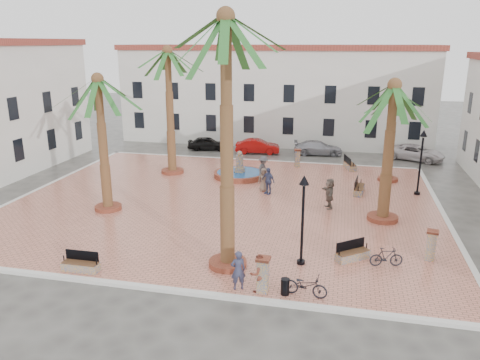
{
  "coord_description": "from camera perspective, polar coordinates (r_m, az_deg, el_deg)",
  "views": [
    {
      "loc": [
        7.09,
        -26.84,
        9.72
      ],
      "look_at": [
        1.0,
        0.0,
        1.6
      ],
      "focal_mm": 35.0,
      "sensor_mm": 36.0,
      "label": 1
    }
  ],
  "objects": [
    {
      "name": "litter_bin",
      "position": [
        18.96,
        5.52,
        -12.81
      ],
      "size": [
        0.35,
        0.35,
        0.67
      ],
      "primitive_type": "cylinder",
      "color": "black",
      "rests_on": "plaza"
    },
    {
      "name": "pedestrian_east",
      "position": [
        28.38,
        10.84,
        -1.61
      ],
      "size": [
        1.01,
        1.79,
        1.84
      ],
      "primitive_type": "imported",
      "rotation": [
        0.0,
        0.0,
        -1.28
      ],
      "color": "#62574D",
      "rests_on": "plaza"
    },
    {
      "name": "pedestrian_fountain_a",
      "position": [
        31.15,
        2.91,
        0.04
      ],
      "size": [
        0.86,
        0.65,
        1.58
      ],
      "primitive_type": "imported",
      "rotation": [
        0.0,
        0.0,
        0.21
      ],
      "color": "#816656",
      "rests_on": "plaza"
    },
    {
      "name": "bench_ne",
      "position": [
        37.75,
        13.22,
        1.75
      ],
      "size": [
        1.09,
        1.99,
        1.0
      ],
      "rotation": [
        0.0,
        0.0,
        1.85
      ],
      "color": "gray",
      "rests_on": "plaza"
    },
    {
      "name": "kerb_s",
      "position": [
        19.86,
        -10.15,
        -12.9
      ],
      "size": [
        26.3,
        0.3,
        0.16
      ],
      "primitive_type": "cube",
      "color": "silver",
      "rests_on": "ground"
    },
    {
      "name": "lamppost_s",
      "position": [
        20.47,
        7.71,
        -3.02
      ],
      "size": [
        0.45,
        0.45,
        4.14
      ],
      "color": "black",
      "rests_on": "plaza"
    },
    {
      "name": "bench_s",
      "position": [
        21.81,
        -18.84,
        -9.83
      ],
      "size": [
        1.65,
        0.52,
        0.87
      ],
      "rotation": [
        0.0,
        0.0,
        0.01
      ],
      "color": "gray",
      "rests_on": "plaza"
    },
    {
      "name": "cyclist_b",
      "position": [
        18.88,
        2.25,
        -11.33
      ],
      "size": [
        0.96,
        0.93,
        1.56
      ],
      "primitive_type": "imported",
      "rotation": [
        0.0,
        0.0,
        3.81
      ],
      "color": "brown",
      "rests_on": "plaza"
    },
    {
      "name": "kerb_w",
      "position": [
        34.89,
        -23.04,
        -0.95
      ],
      "size": [
        0.3,
        22.3,
        0.16
      ],
      "primitive_type": "cube",
      "color": "silver",
      "rests_on": "ground"
    },
    {
      "name": "palm_sw",
      "position": [
        27.57,
        -16.84,
        9.94
      ],
      "size": [
        5.11,
        5.11,
        7.99
      ],
      "color": "brown",
      "rests_on": "plaza"
    },
    {
      "name": "car_red",
      "position": [
        42.56,
        2.16,
        4.12
      ],
      "size": [
        4.09,
        1.81,
        1.3
      ],
      "primitive_type": "imported",
      "rotation": [
        0.0,
        0.0,
        1.68
      ],
      "color": "#9F0D0B",
      "rests_on": "ground"
    },
    {
      "name": "palm_nw",
      "position": [
        34.84,
        -8.78,
        13.76
      ],
      "size": [
        5.5,
        5.5,
        9.39
      ],
      "color": "brown",
      "rests_on": "plaza"
    },
    {
      "name": "kerb_n",
      "position": [
        39.69,
        2.11,
        2.37
      ],
      "size": [
        26.3,
        0.3,
        0.16
      ],
      "primitive_type": "cube",
      "color": "silver",
      "rests_on": "ground"
    },
    {
      "name": "fountain",
      "position": [
        34.58,
        -0.05,
        0.83
      ],
      "size": [
        3.8,
        3.8,
        1.97
      ],
      "color": "brown",
      "rests_on": "plaza"
    },
    {
      "name": "pedestrian_fountain_b",
      "position": [
        30.57,
        3.45,
        -0.09
      ],
      "size": [
        1.11,
        0.92,
        1.78
      ],
      "primitive_type": "imported",
      "rotation": [
        0.0,
        0.0,
        -0.56
      ],
      "color": "#394166",
      "rests_on": "plaza"
    },
    {
      "name": "pedestrian_north",
      "position": [
        33.12,
        2.87,
        1.32
      ],
      "size": [
        1.05,
        1.38,
        1.89
      ],
      "primitive_type": "imported",
      "rotation": [
        0.0,
        0.0,
        1.25
      ],
      "color": "#4A4A4F",
      "rests_on": "plaza"
    },
    {
      "name": "bench_e",
      "position": [
        31.8,
        14.3,
        -1.08
      ],
      "size": [
        0.79,
        1.91,
        0.98
      ],
      "rotation": [
        0.0,
        0.0,
        1.45
      ],
      "color": "gray",
      "rests_on": "plaza"
    },
    {
      "name": "bollard_e",
      "position": [
        23.11,
        22.29,
        -7.32
      ],
      "size": [
        0.61,
        0.61,
        1.44
      ],
      "rotation": [
        0.0,
        0.0,
        -0.21
      ],
      "color": "gray",
      "rests_on": "plaza"
    },
    {
      "name": "bollard_n",
      "position": [
        37.62,
        7.02,
        2.72
      ],
      "size": [
        0.59,
        0.59,
        1.41
      ],
      "rotation": [
        0.0,
        0.0,
        0.19
      ],
      "color": "gray",
      "rests_on": "plaza"
    },
    {
      "name": "ground",
      "position": [
        29.42,
        -1.9,
        -2.87
      ],
      "size": [
        120.0,
        120.0,
        0.0
      ],
      "primitive_type": "plane",
      "color": "#56544F",
      "rests_on": "ground"
    },
    {
      "name": "cyclist_a",
      "position": [
        19.01,
        -0.23,
        -10.93
      ],
      "size": [
        0.72,
        0.61,
        1.67
      ],
      "primitive_type": "imported",
      "rotation": [
        0.0,
        0.0,
        3.57
      ],
      "color": "#31324C",
      "rests_on": "plaza"
    },
    {
      "name": "lamppost_e",
      "position": [
        32.03,
        21.28,
        3.29
      ],
      "size": [
        0.46,
        0.46,
        4.28
      ],
      "color": "black",
      "rests_on": "plaza"
    },
    {
      "name": "car_silver",
      "position": [
        42.63,
        9.49,
        3.89
      ],
      "size": [
        4.46,
        2.2,
        1.25
      ],
      "primitive_type": "imported",
      "rotation": [
        0.0,
        0.0,
        1.68
      ],
      "color": "#9E9CA5",
      "rests_on": "ground"
    },
    {
      "name": "palm_e",
      "position": [
        25.98,
        18.16,
        8.97
      ],
      "size": [
        5.53,
        5.53,
        7.83
      ],
      "color": "brown",
      "rests_on": "plaza"
    },
    {
      "name": "car_white",
      "position": [
        42.81,
        20.65,
        3.14
      ],
      "size": [
        5.15,
        3.84,
        1.3
      ],
      "primitive_type": "imported",
      "rotation": [
        0.0,
        0.0,
        1.16
      ],
      "color": "beige",
      "rests_on": "ground"
    },
    {
      "name": "car_black",
      "position": [
        44.06,
        -3.99,
        4.48
      ],
      "size": [
        3.87,
        2.12,
        1.25
      ],
      "primitive_type": "imported",
      "rotation": [
        0.0,
        0.0,
        1.75
      ],
      "color": "black",
      "rests_on": "ground"
    },
    {
      "name": "palm_s",
      "position": [
        18.94,
        -1.73,
        16.21
      ],
      "size": [
        5.49,
        5.49,
        10.91
      ],
      "color": "brown",
      "rests_on": "plaza"
    },
    {
      "name": "bench_se",
      "position": [
        22.26,
        13.55,
        -8.81
      ],
      "size": [
        1.63,
        1.46,
        0.89
      ],
      "rotation": [
        0.0,
        0.0,
        0.69
      ],
      "color": "gray",
      "rests_on": "plaza"
    },
    {
      "name": "bicycle_a",
      "position": [
        18.89,
        7.98,
        -12.59
      ],
      "size": [
        1.81,
        0.85,
        0.92
      ],
      "primitive_type": "imported",
      "rotation": [
        0.0,
        0.0,
        1.43
      ],
      "color": "black",
      "rests_on": "plaza"
    },
    {
      "name": "bicycle_b",
      "position": [
        21.95,
        17.41,
        -8.94
      ],
      "size": [
        1.54,
        0.75,
        0.89
      ],
      "primitive_type": "imported",
      "rotation": [
        0.0,
        0.0,
        1.8
      ],
      "color": "black",
      "rests_on": "plaza"
    },
    {
      "name": "palm_ne",
      "position": [
        34.26,
        18.34,
        8.77
      ],
      "size": [
        4.66,
        4.66,
        6.56
      ],
      "color": "brown",
      "rests_on": "plaza"
    },
    {
      "name": "kerb_e",
      "position": [
        29.13,
        23.76,
        -4.35
      ],
      "size": [
        0.3,
        22.3,
        0.16
      ],
      "primitive_type": "cube",
      "color": "silver",
      "rests_on": "ground"
    },
    {
      "name": "building_north",
      "position": [
        47.63,
        4.22,
        10.42
      ],
      "size": [
        30.4,
        7.4,
        9.5
      ],
      "color": "silver",
      "rests_on": "ground"
    },
    {
      "name": "bollard_se",
      "position": [
        18.86,
        2.82,
        -11.4
      ],
      "size": [
        0.55,
        0.55,
        1.49
      ],
      "rotation": [
        0.0,
        0.0,
        -0.04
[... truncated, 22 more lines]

